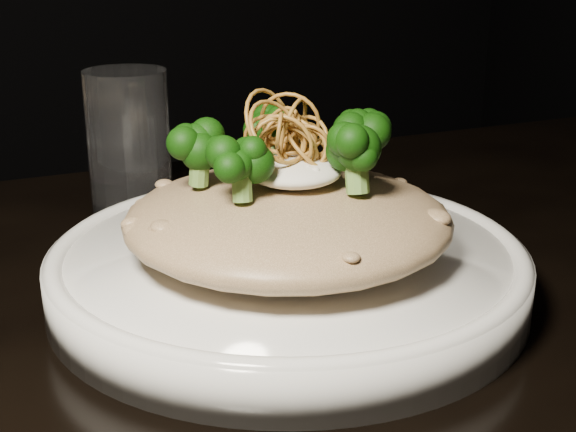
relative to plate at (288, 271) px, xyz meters
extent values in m
cube|color=black|center=(0.01, -0.06, -0.04)|extent=(1.10, 0.80, 0.04)
cylinder|color=black|center=(0.49, 0.27, -0.41)|extent=(0.05, 0.05, 0.71)
cylinder|color=white|center=(0.00, 0.00, 0.00)|extent=(0.31, 0.31, 0.03)
ellipsoid|color=brown|center=(0.00, -0.01, 0.04)|extent=(0.21, 0.21, 0.05)
ellipsoid|color=white|center=(0.00, -0.01, 0.07)|extent=(0.06, 0.06, 0.02)
cylinder|color=silver|center=(-0.06, 0.21, 0.04)|extent=(0.08, 0.08, 0.12)
camera|label=1|loc=(-0.19, -0.45, 0.21)|focal=50.00mm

